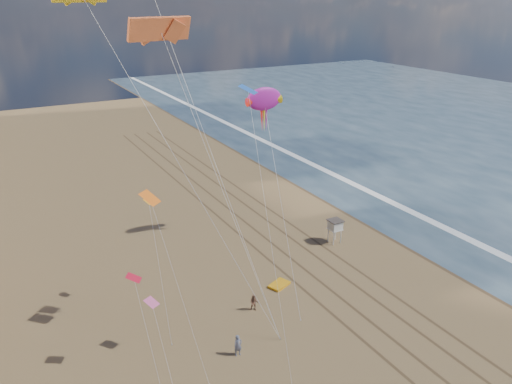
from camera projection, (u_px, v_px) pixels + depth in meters
wet_sand at (342, 194)px, 76.21m from camera, size 260.00×260.00×0.00m
foam at (364, 189)px, 78.11m from camera, size 260.00×260.00×0.00m
tracks at (286, 244)px, 60.67m from camera, size 7.68×120.00×0.01m
lifeguard_stand at (335, 225)px, 60.41m from camera, size 1.65×1.65×2.97m
grounded_kite at (279, 285)px, 52.03m from camera, size 2.60×2.18×0.25m
show_kite at (264, 99)px, 57.24m from camera, size 5.29×9.33×24.67m
kite_flyer_a at (238, 345)px, 41.70m from camera, size 0.72×0.48×1.97m
kite_flyer_b at (254, 303)px, 47.71m from camera, size 1.05×0.99×1.71m
small_kites at (171, 201)px, 40.42m from camera, size 12.20×9.95×17.44m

